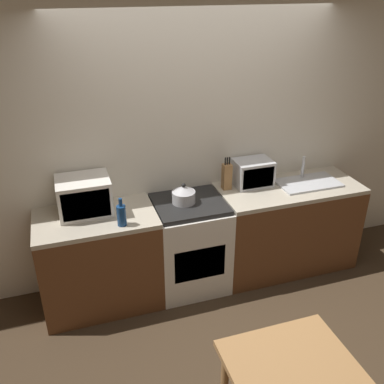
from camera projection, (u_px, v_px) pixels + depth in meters
The scene contains 11 objects.
ground_plane at pixel (240, 337), 3.59m from camera, with size 16.00×16.00×0.00m, color #3D2D1E.
wall_back at pixel (197, 145), 3.99m from camera, with size 10.00×0.06×2.60m.
counter_left_run at pixel (100, 260), 3.81m from camera, with size 1.02×0.62×0.90m.
counter_right_run at pixel (286, 226), 4.32m from camera, with size 1.39×0.62×0.90m.
stove_range at pixel (190, 244), 4.04m from camera, with size 0.65×0.62×0.90m.
kettle at pixel (184, 195), 3.79m from camera, with size 0.21×0.21×0.19m.
microwave at pixel (84, 196), 3.60m from camera, with size 0.44×0.36×0.31m.
bottle at pixel (122, 215), 3.44m from camera, with size 0.08×0.08×0.24m.
knife_block at pixel (227, 176), 4.02m from camera, with size 0.08×0.08×0.32m.
toaster_oven at pixel (253, 173), 4.10m from camera, with size 0.36×0.26×0.25m.
sink_basin at pixel (308, 182), 4.17m from camera, with size 0.60×0.35×0.24m.
Camera 1 is at (-1.21, -2.40, 2.71)m, focal length 40.00 mm.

